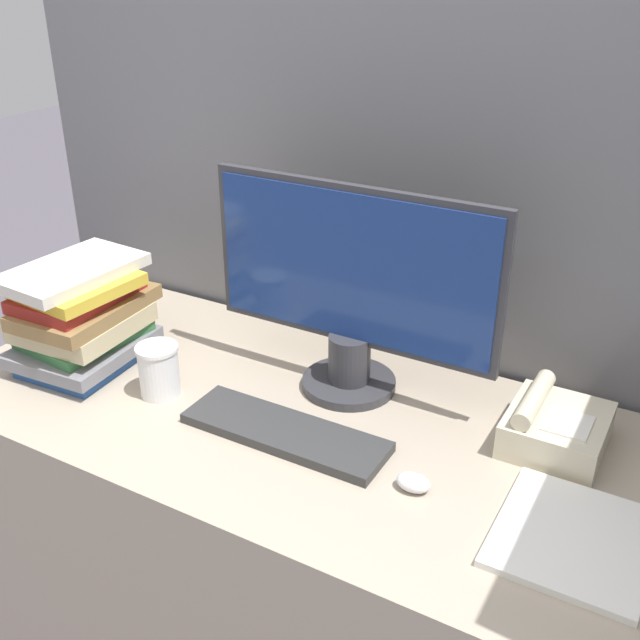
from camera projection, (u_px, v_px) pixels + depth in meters
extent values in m
cube|color=slate|center=(389.00, 330.00, 1.78)|extent=(1.96, 0.04, 1.51)
cube|color=tan|center=(309.00, 554.00, 1.66)|extent=(1.56, 0.69, 0.73)
cylinder|color=#333338|center=(349.00, 383.00, 1.59)|extent=(0.20, 0.20, 0.02)
cylinder|color=#333338|center=(349.00, 358.00, 1.57)|extent=(0.09, 0.09, 0.10)
cube|color=#333338|center=(353.00, 267.00, 1.48)|extent=(0.62, 0.02, 0.33)
cube|color=navy|center=(350.00, 268.00, 1.47)|extent=(0.59, 0.01, 0.31)
cube|color=#333333|center=(285.00, 432.00, 1.43)|extent=(0.41, 0.13, 0.02)
ellipsoid|color=silver|center=(413.00, 482.00, 1.29)|extent=(0.06, 0.04, 0.03)
cylinder|color=white|center=(159.00, 372.00, 1.55)|extent=(0.08, 0.08, 0.10)
cylinder|color=white|center=(156.00, 348.00, 1.53)|extent=(0.09, 0.09, 0.01)
cube|color=#264C8C|center=(85.00, 359.00, 1.68)|extent=(0.22, 0.25, 0.03)
cube|color=slate|center=(84.00, 347.00, 1.67)|extent=(0.25, 0.29, 0.03)
cube|color=#38723F|center=(85.00, 334.00, 1.67)|extent=(0.21, 0.26, 0.02)
cube|color=#C6B78C|center=(82.00, 322.00, 1.65)|extent=(0.24, 0.26, 0.04)
cube|color=olive|center=(85.00, 307.00, 1.63)|extent=(0.21, 0.30, 0.03)
cube|color=maroon|center=(77.00, 294.00, 1.62)|extent=(0.19, 0.26, 0.03)
cube|color=gold|center=(77.00, 285.00, 1.60)|extent=(0.21, 0.24, 0.03)
cube|color=silver|center=(72.00, 271.00, 1.60)|extent=(0.20, 0.30, 0.03)
cube|color=beige|center=(556.00, 430.00, 1.40)|extent=(0.18, 0.19, 0.07)
cube|color=white|center=(568.00, 424.00, 1.35)|extent=(0.08, 0.09, 0.00)
cylinder|color=beige|center=(534.00, 399.00, 1.39)|extent=(0.04, 0.18, 0.04)
cube|color=white|center=(573.00, 538.00, 1.18)|extent=(0.23, 0.26, 0.01)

